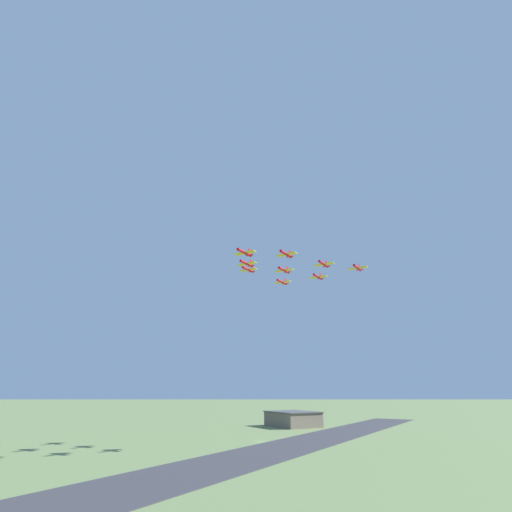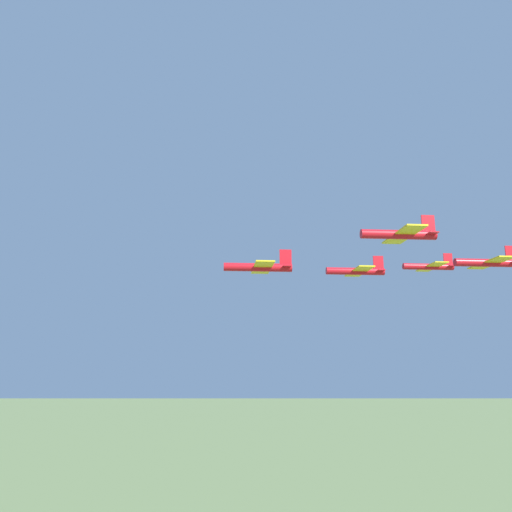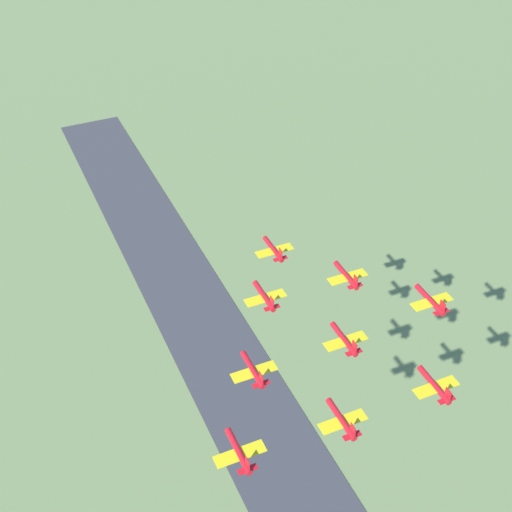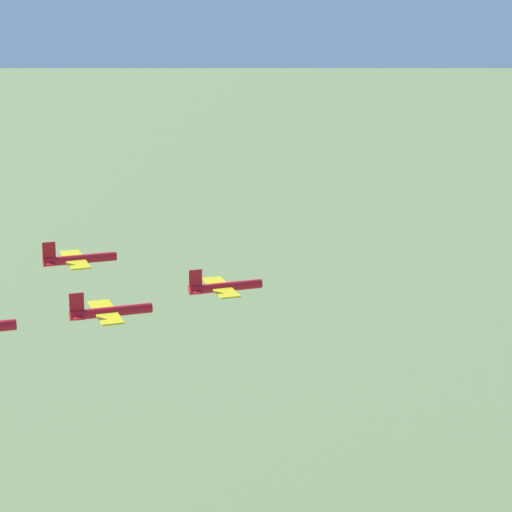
{
  "view_description": "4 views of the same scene",
  "coord_description": "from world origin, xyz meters",
  "px_view_note": "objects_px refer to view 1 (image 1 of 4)",
  "views": [
    {
      "loc": [
        176.58,
        -100.77,
        22.9
      ],
      "look_at": [
        36.78,
        -22.91,
        76.66
      ],
      "focal_mm": 28.0,
      "sensor_mm": 36.0,
      "label": 1
    },
    {
      "loc": [
        103.97,
        -0.31,
        62.2
      ],
      "look_at": [
        40.27,
        -29.69,
        77.8
      ],
      "focal_mm": 35.0,
      "sensor_mm": 36.0,
      "label": 2
    },
    {
      "loc": [
        29.66,
        105.86,
        181.68
      ],
      "look_at": [
        43.21,
        -26.11,
        76.73
      ],
      "focal_mm": 50.0,
      "sensor_mm": 36.0,
      "label": 3
    },
    {
      "loc": [
        -109.12,
        -63.22,
        123.75
      ],
      "look_at": [
        43.23,
        -33.13,
        79.64
      ],
      "focal_mm": 85.0,
      "sensor_mm": 36.0,
      "label": 4
    }
  ],
  "objects_px": {
    "jet_3": "(324,264)",
    "jet_4": "(284,270)",
    "jet_1": "(286,254)",
    "jet_2": "(247,264)",
    "jet_5": "(248,270)",
    "jet_7": "(318,277)",
    "jet_6": "(358,268)",
    "jet_0": "(245,253)",
    "hangar": "(293,419)",
    "jet_8": "(282,282)"
  },
  "relations": [
    {
      "from": "jet_6",
      "to": "hangar",
      "type": "bearing_deg",
      "value": -44.67
    },
    {
      "from": "jet_3",
      "to": "jet_2",
      "type": "bearing_deg",
      "value": 29.54
    },
    {
      "from": "jet_5",
      "to": "jet_6",
      "type": "relative_size",
      "value": 1.0
    },
    {
      "from": "hangar",
      "to": "jet_2",
      "type": "distance_m",
      "value": 133.18
    },
    {
      "from": "jet_1",
      "to": "jet_8",
      "type": "relative_size",
      "value": 1.0
    },
    {
      "from": "jet_1",
      "to": "jet_4",
      "type": "relative_size",
      "value": 1.0
    },
    {
      "from": "jet_6",
      "to": "jet_5",
      "type": "bearing_deg",
      "value": 18.78
    },
    {
      "from": "jet_6",
      "to": "jet_2",
      "type": "bearing_deg",
      "value": 40.36
    },
    {
      "from": "jet_3",
      "to": "jet_8",
      "type": "distance_m",
      "value": 35.23
    },
    {
      "from": "hangar",
      "to": "jet_1",
      "type": "height_order",
      "value": "jet_1"
    },
    {
      "from": "hangar",
      "to": "jet_1",
      "type": "distance_m",
      "value": 139.98
    },
    {
      "from": "jet_1",
      "to": "jet_2",
      "type": "bearing_deg",
      "value": -0.0
    },
    {
      "from": "jet_7",
      "to": "jet_8",
      "type": "relative_size",
      "value": 1.0
    },
    {
      "from": "jet_1",
      "to": "jet_8",
      "type": "bearing_deg",
      "value": -59.53
    },
    {
      "from": "jet_0",
      "to": "jet_4",
      "type": "relative_size",
      "value": 1.0
    },
    {
      "from": "jet_4",
      "to": "jet_7",
      "type": "height_order",
      "value": "jet_4"
    },
    {
      "from": "jet_5",
      "to": "jet_7",
      "type": "xyz_separation_m",
      "value": [
        18.15,
        30.2,
        -4.15
      ]
    },
    {
      "from": "jet_1",
      "to": "jet_5",
      "type": "bearing_deg",
      "value": -29.54
    },
    {
      "from": "jet_2",
      "to": "jet_6",
      "type": "xyz_separation_m",
      "value": [
        18.5,
        50.35,
        0.49
      ]
    },
    {
      "from": "jet_5",
      "to": "jet_6",
      "type": "height_order",
      "value": "jet_5"
    },
    {
      "from": "jet_6",
      "to": "jet_8",
      "type": "xyz_separation_m",
      "value": [
        -35.59,
        -20.1,
        -1.43
      ]
    },
    {
      "from": "jet_4",
      "to": "jet_6",
      "type": "distance_m",
      "value": 35.24
    },
    {
      "from": "jet_5",
      "to": "jet_3",
      "type": "bearing_deg",
      "value": 180.0
    },
    {
      "from": "jet_1",
      "to": "jet_7",
      "type": "height_order",
      "value": "jet_1"
    },
    {
      "from": "jet_7",
      "to": "jet_8",
      "type": "distance_m",
      "value": 20.44
    },
    {
      "from": "jet_1",
      "to": "jet_2",
      "type": "xyz_separation_m",
      "value": [
        -17.79,
        -10.05,
        -0.95
      ]
    },
    {
      "from": "jet_2",
      "to": "jet_8",
      "type": "bearing_deg",
      "value": -90.0
    },
    {
      "from": "hangar",
      "to": "jet_4",
      "type": "height_order",
      "value": "jet_4"
    },
    {
      "from": "jet_3",
      "to": "jet_7",
      "type": "xyz_separation_m",
      "value": [
        -17.44,
        10.1,
        -0.43
      ]
    },
    {
      "from": "hangar",
      "to": "jet_3",
      "type": "bearing_deg",
      "value": -25.55
    },
    {
      "from": "hangar",
      "to": "jet_4",
      "type": "distance_m",
      "value": 122.62
    },
    {
      "from": "jet_3",
      "to": "jet_4",
      "type": "distance_m",
      "value": 20.44
    },
    {
      "from": "jet_8",
      "to": "jet_0",
      "type": "bearing_deg",
      "value": 101.09
    },
    {
      "from": "jet_0",
      "to": "jet_5",
      "type": "relative_size",
      "value": 1.0
    },
    {
      "from": "jet_3",
      "to": "jet_8",
      "type": "height_order",
      "value": "jet_3"
    },
    {
      "from": "jet_2",
      "to": "jet_6",
      "type": "bearing_deg",
      "value": -139.64
    },
    {
      "from": "jet_4",
      "to": "jet_1",
      "type": "bearing_deg",
      "value": 120.47
    },
    {
      "from": "jet_6",
      "to": "jet_8",
      "type": "bearing_deg",
      "value": -0.0
    },
    {
      "from": "jet_6",
      "to": "jet_0",
      "type": "bearing_deg",
      "value": 59.53
    },
    {
      "from": "jet_5",
      "to": "jet_6",
      "type": "distance_m",
      "value": 54.02
    },
    {
      "from": "jet_0",
      "to": "jet_1",
      "type": "xyz_separation_m",
      "value": [
        0.35,
        20.15,
        2.57
      ]
    },
    {
      "from": "hangar",
      "to": "jet_7",
      "type": "relative_size",
      "value": 3.53
    },
    {
      "from": "hangar",
      "to": "jet_0",
      "type": "xyz_separation_m",
      "value": [
        97.55,
        -87.27,
        71.61
      ]
    },
    {
      "from": "jet_1",
      "to": "jet_5",
      "type": "distance_m",
      "value": 35.3
    },
    {
      "from": "jet_2",
      "to": "jet_0",
      "type": "bearing_deg",
      "value": 120.47
    },
    {
      "from": "jet_4",
      "to": "jet_5",
      "type": "bearing_deg",
      "value": 0.0
    },
    {
      "from": "jet_5",
      "to": "jet_7",
      "type": "distance_m",
      "value": 35.48
    },
    {
      "from": "jet_1",
      "to": "jet_5",
      "type": "relative_size",
      "value": 1.0
    },
    {
      "from": "jet_0",
      "to": "jet_7",
      "type": "bearing_deg",
      "value": -101.09
    },
    {
      "from": "hangar",
      "to": "jet_5",
      "type": "bearing_deg",
      "value": -46.94
    }
  ]
}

